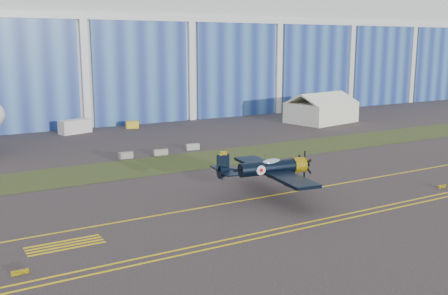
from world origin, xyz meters
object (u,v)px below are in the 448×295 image
warbird (268,168)px  shipping_container (75,126)px  tug (132,125)px  tent (321,107)px

warbird → shipping_container: bearing=105.7°
shipping_container → tug: bearing=-15.3°
tug → tent: bearing=-8.1°
warbird → tug: bearing=93.3°
tent → tug: (-35.82, 12.00, -2.36)m
warbird → tent: size_ratio=1.06×
warbird → shipping_container: (-7.16, 49.44, -1.82)m
tent → shipping_container: 48.03m
tent → shipping_container: tent is taller
shipping_container → tug: shipping_container is taller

